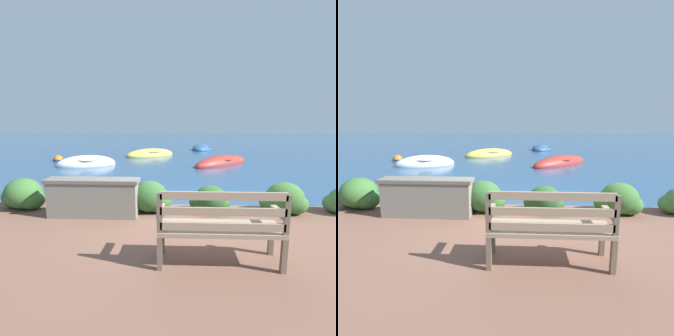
{
  "view_description": "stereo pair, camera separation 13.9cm",
  "coord_description": "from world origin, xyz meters",
  "views": [
    {
      "loc": [
        -0.09,
        -5.17,
        1.88
      ],
      "look_at": [
        -0.54,
        4.66,
        0.16
      ],
      "focal_mm": 28.0,
      "sensor_mm": 36.0,
      "label": 1
    },
    {
      "loc": [
        0.05,
        -5.16,
        1.88
      ],
      "look_at": [
        -0.54,
        4.66,
        0.16
      ],
      "focal_mm": 28.0,
      "sensor_mm": 36.0,
      "label": 2
    }
  ],
  "objects": [
    {
      "name": "rowboat_outer",
      "position": [
        1.42,
        13.03,
        0.06
      ],
      "size": [
        1.85,
        2.5,
        0.66
      ],
      "rotation": [
        0.0,
        0.0,
        1.27
      ],
      "color": "#2D517A",
      "rests_on": "ground_plane"
    },
    {
      "name": "rowboat_far",
      "position": [
        -1.79,
        9.58,
        0.06
      ],
      "size": [
        3.11,
        2.7,
        0.73
      ],
      "rotation": [
        0.0,
        0.0,
        0.61
      ],
      "color": "#DBC64C",
      "rests_on": "ground_plane"
    },
    {
      "name": "hedge_clump_left",
      "position": [
        -1.95,
        -0.34,
        0.46
      ],
      "size": [
        0.81,
        0.58,
        0.55
      ],
      "color": "#426B33",
      "rests_on": "patio_terrace"
    },
    {
      "name": "park_bench",
      "position": [
        0.38,
        -2.27,
        0.7
      ],
      "size": [
        1.45,
        0.48,
        0.93
      ],
      "rotation": [
        0.0,
        0.0,
        -0.04
      ],
      "color": "brown",
      "rests_on": "patio_terrace"
    },
    {
      "name": "rowboat_mid",
      "position": [
        1.78,
        6.64,
        0.06
      ],
      "size": [
        3.07,
        2.98,
        0.73
      ],
      "rotation": [
        0.0,
        0.0,
        0.76
      ],
      "color": "#9E2D28",
      "rests_on": "ground_plane"
    },
    {
      "name": "mooring_buoy",
      "position": [
        -6.05,
        7.26,
        0.08
      ],
      "size": [
        0.49,
        0.49,
        0.45
      ],
      "color": "orange",
      "rests_on": "ground_plane"
    },
    {
      "name": "hedge_clump_far_left",
      "position": [
        -3.14,
        -0.38,
        0.48
      ],
      "size": [
        0.89,
        0.64,
        0.6
      ],
      "color": "#38662D",
      "rests_on": "patio_terrace"
    },
    {
      "name": "hedge_clump_centre",
      "position": [
        -0.67,
        -0.44,
        0.47
      ],
      "size": [
        0.86,
        0.62,
        0.59
      ],
      "color": "#2D5628",
      "rests_on": "patio_terrace"
    },
    {
      "name": "ground_plane",
      "position": [
        0.0,
        0.0,
        0.0
      ],
      "size": [
        80.0,
        80.0,
        0.0
      ],
      "color": "navy"
    },
    {
      "name": "rowboat_nearest",
      "position": [
        -4.21,
        6.09,
        0.07
      ],
      "size": [
        2.77,
        2.04,
        0.79
      ],
      "rotation": [
        0.0,
        0.0,
        0.39
      ],
      "color": "silver",
      "rests_on": "ground_plane"
    },
    {
      "name": "hedge_clump_far_right",
      "position": [
        1.83,
        -0.42,
        0.47
      ],
      "size": [
        0.85,
        0.61,
        0.58
      ],
      "color": "#38662D",
      "rests_on": "patio_terrace"
    },
    {
      "name": "hedge_clump_right",
      "position": [
        0.47,
        -0.45,
        0.44
      ],
      "size": [
        0.75,
        0.54,
        0.51
      ],
      "color": "#284C23",
      "rests_on": "patio_terrace"
    },
    {
      "name": "stone_wall",
      "position": [
        -1.63,
        -0.74,
        0.57
      ],
      "size": [
        1.65,
        0.39,
        0.68
      ],
      "color": "slate",
      "rests_on": "patio_terrace"
    }
  ]
}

